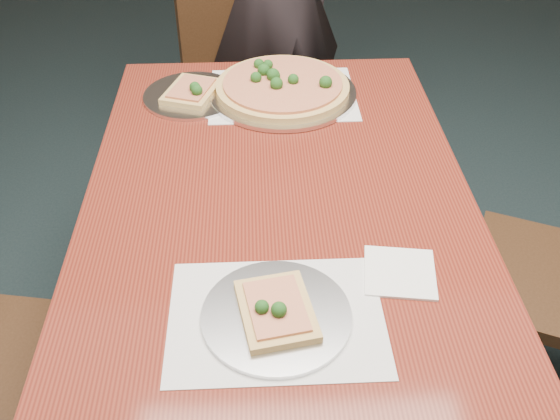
{
  "coord_description": "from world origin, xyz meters",
  "views": [
    {
      "loc": [
        -0.18,
        -0.84,
        1.64
      ],
      "look_at": [
        -0.13,
        0.25,
        0.75
      ],
      "focal_mm": 40.0,
      "sensor_mm": 36.0,
      "label": 1
    }
  ],
  "objects_px": {
    "dining_table": "(280,240)",
    "pizza_pan": "(282,88)",
    "slice_plate_near": "(276,313)",
    "slice_plate_far": "(192,93)",
    "chair_far": "(245,81)"
  },
  "relations": [
    {
      "from": "chair_far",
      "to": "pizza_pan",
      "type": "relative_size",
      "value": 2.13
    },
    {
      "from": "dining_table",
      "to": "slice_plate_near",
      "type": "relative_size",
      "value": 5.36
    },
    {
      "from": "pizza_pan",
      "to": "slice_plate_near",
      "type": "xyz_separation_m",
      "value": [
        -0.05,
        -0.85,
        -0.01
      ]
    },
    {
      "from": "dining_table",
      "to": "pizza_pan",
      "type": "relative_size",
      "value": 3.52
    },
    {
      "from": "slice_plate_far",
      "to": "dining_table",
      "type": "bearing_deg",
      "value": -66.56
    },
    {
      "from": "pizza_pan",
      "to": "slice_plate_near",
      "type": "distance_m",
      "value": 0.85
    },
    {
      "from": "dining_table",
      "to": "pizza_pan",
      "type": "bearing_deg",
      "value": 86.57
    },
    {
      "from": "chair_far",
      "to": "pizza_pan",
      "type": "height_order",
      "value": "chair_far"
    },
    {
      "from": "chair_far",
      "to": "slice_plate_near",
      "type": "relative_size",
      "value": 3.25
    },
    {
      "from": "slice_plate_far",
      "to": "chair_far",
      "type": "bearing_deg",
      "value": 74.97
    },
    {
      "from": "dining_table",
      "to": "slice_plate_near",
      "type": "bearing_deg",
      "value": -93.95
    },
    {
      "from": "chair_far",
      "to": "slice_plate_far",
      "type": "distance_m",
      "value": 0.62
    },
    {
      "from": "slice_plate_near",
      "to": "slice_plate_far",
      "type": "bearing_deg",
      "value": 103.79
    },
    {
      "from": "dining_table",
      "to": "pizza_pan",
      "type": "xyz_separation_m",
      "value": [
        0.03,
        0.53,
        0.11
      ]
    },
    {
      "from": "chair_far",
      "to": "slice_plate_far",
      "type": "bearing_deg",
      "value": -126.12
    }
  ]
}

